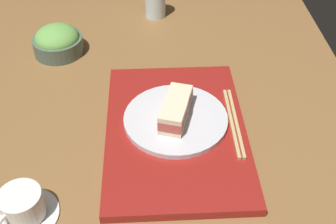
{
  "coord_description": "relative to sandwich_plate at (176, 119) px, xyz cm",
  "views": [
    {
      "loc": [
        -65.54,
        0.88,
        68.09
      ],
      "look_at": [
        5.11,
        -2.7,
        5.0
      ],
      "focal_mm": 46.62,
      "sensor_mm": 36.0,
      "label": 1
    }
  ],
  "objects": [
    {
      "name": "ground_plane",
      "position": [
        -5.31,
        4.42,
        -4.15
      ],
      "size": [
        140.0,
        100.0,
        3.0
      ],
      "primitive_type": "cube",
      "color": "brown"
    },
    {
      "name": "serving_tray",
      "position": [
        -2.23,
        0.1,
        -1.63
      ],
      "size": [
        44.79,
        30.49,
        2.05
      ],
      "primitive_type": "cube",
      "color": "maroon",
      "rests_on": "ground_plane"
    },
    {
      "name": "sandwich_plate",
      "position": [
        0.0,
        0.0,
        0.0
      ],
      "size": [
        23.1,
        23.1,
        1.22
      ],
      "primitive_type": "cylinder",
      "color": "silver",
      "rests_on": "serving_tray"
    },
    {
      "name": "sandwich_near",
      "position": [
        -2.75,
        0.75,
        2.98
      ],
      "size": [
        8.34,
        6.91,
        4.75
      ],
      "color": "beige",
      "rests_on": "sandwich_plate"
    },
    {
      "name": "sandwich_far",
      "position": [
        2.75,
        -0.75,
        2.85
      ],
      "size": [
        8.62,
        7.06,
        4.49
      ],
      "color": "beige",
      "rests_on": "sandwich_plate"
    },
    {
      "name": "salad_bowl",
      "position": [
        31.94,
        30.23,
        0.86
      ],
      "size": [
        13.52,
        13.52,
        7.88
      ],
      "color": "#4C6051",
      "rests_on": "ground_plane"
    },
    {
      "name": "chopsticks_pair",
      "position": [
        -1.33,
        -12.75,
        -0.26
      ],
      "size": [
        21.87,
        1.93,
        0.7
      ],
      "color": "tan",
      "rests_on": "serving_tray"
    },
    {
      "name": "coffee_cup",
      "position": [
        -22.2,
        29.26,
        0.14
      ],
      "size": [
        12.34,
        12.34,
        6.14
      ],
      "color": "white",
      "rests_on": "ground_plane"
    },
    {
      "name": "drinking_glass",
      "position": [
        50.9,
        3.04,
        2.73
      ],
      "size": [
        6.33,
        6.33,
        10.77
      ],
      "primitive_type": "cylinder",
      "color": "silver",
      "rests_on": "ground_plane"
    }
  ]
}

